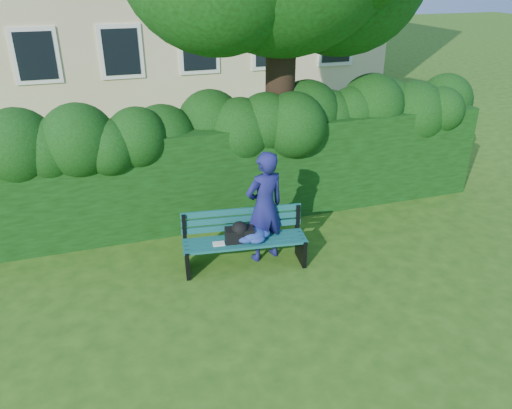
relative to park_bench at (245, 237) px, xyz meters
name	(u,v)px	position (x,y,z in m)	size (l,w,h in m)	color
ground	(268,276)	(0.23, -0.42, -0.50)	(80.00, 80.00, 0.00)	#2A5215
hedge	(229,172)	(0.23, 1.78, 0.40)	(10.00, 1.00, 1.80)	black
park_bench	(245,237)	(0.00, 0.00, 0.00)	(1.98, 0.80, 0.89)	#0F474B
man_reading	(265,207)	(0.36, 0.12, 0.42)	(0.67, 0.44, 1.83)	navy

